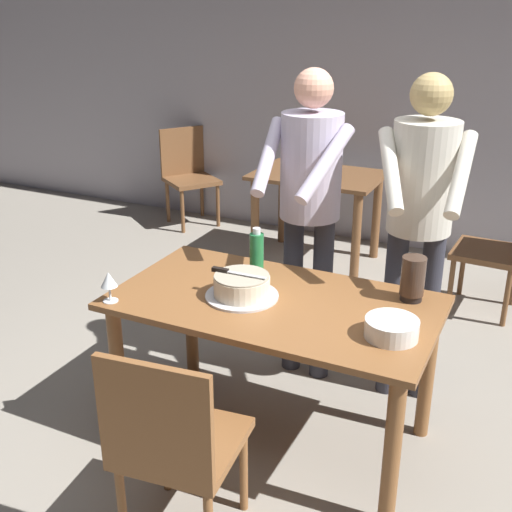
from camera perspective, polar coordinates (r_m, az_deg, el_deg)
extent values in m
plane|color=gray|center=(3.33, 1.51, -15.62)|extent=(14.00, 14.00, 0.00)
cube|color=#ADA8B2|center=(5.52, 14.89, 14.21)|extent=(10.00, 0.12, 2.70)
cube|color=brown|center=(2.94, 1.65, -4.19)|extent=(1.48, 0.82, 0.03)
cylinder|color=brown|center=(3.18, -12.19, -10.26)|extent=(0.07, 0.07, 0.72)
cylinder|color=brown|center=(2.69, 12.04, -16.91)|extent=(0.07, 0.07, 0.72)
cylinder|color=brown|center=(3.65, -5.83, -5.35)|extent=(0.07, 0.07, 0.72)
cylinder|color=brown|center=(3.24, 15.07, -9.92)|extent=(0.07, 0.07, 0.72)
cylinder|color=silver|center=(2.95, -1.27, -3.57)|extent=(0.34, 0.34, 0.01)
cylinder|color=beige|center=(2.93, -1.28, -2.68)|extent=(0.26, 0.26, 0.09)
cylinder|color=#A49984|center=(2.91, -1.29, -1.80)|extent=(0.25, 0.25, 0.01)
cube|color=silver|center=(2.90, -0.93, -1.68)|extent=(0.20, 0.02, 0.00)
cube|color=black|center=(2.95, -3.21, -1.26)|extent=(0.08, 0.03, 0.02)
cylinder|color=white|center=(2.67, 11.96, -7.00)|extent=(0.22, 0.22, 0.01)
cylinder|color=white|center=(2.67, 11.98, -6.82)|extent=(0.22, 0.22, 0.01)
cylinder|color=white|center=(2.67, 12.00, -6.63)|extent=(0.22, 0.22, 0.01)
cylinder|color=white|center=(2.66, 12.01, -6.44)|extent=(0.22, 0.22, 0.01)
cylinder|color=white|center=(2.66, 12.03, -6.25)|extent=(0.22, 0.22, 0.01)
cylinder|color=white|center=(2.65, 12.05, -6.06)|extent=(0.22, 0.22, 0.01)
cylinder|color=white|center=(2.65, 12.07, -5.87)|extent=(0.22, 0.22, 0.01)
cylinder|color=white|center=(2.64, 12.08, -5.67)|extent=(0.22, 0.22, 0.01)
cylinder|color=silver|center=(2.99, -12.85, -3.92)|extent=(0.07, 0.07, 0.00)
cylinder|color=silver|center=(2.97, -12.91, -3.28)|extent=(0.01, 0.01, 0.07)
cone|color=silver|center=(2.94, -13.03, -2.04)|extent=(0.08, 0.08, 0.07)
cylinder|color=#1E6B38|center=(3.14, 0.06, 0.10)|extent=(0.07, 0.07, 0.22)
cylinder|color=silver|center=(3.09, 0.06, 2.25)|extent=(0.04, 0.04, 0.03)
cylinder|color=black|center=(3.01, 13.67, -3.56)|extent=(0.10, 0.10, 0.03)
cylinder|color=#3F2D23|center=(2.96, 13.85, -1.73)|extent=(0.11, 0.11, 0.18)
cylinder|color=#2D2D38|center=(3.57, 5.88, -3.96)|extent=(0.11, 0.11, 0.95)
cylinder|color=#2D2D38|center=(3.64, 3.28, -3.36)|extent=(0.11, 0.11, 0.95)
cylinder|color=#B7ADC6|center=(3.35, 4.95, 7.99)|extent=(0.32, 0.32, 0.55)
sphere|color=#DD9C80|center=(3.27, 5.19, 14.71)|extent=(0.20, 0.20, 0.20)
cylinder|color=#B7ADC6|center=(3.11, 6.20, 8.22)|extent=(0.18, 0.42, 0.34)
cylinder|color=#B7ADC6|center=(3.24, 1.09, 8.91)|extent=(0.13, 0.42, 0.34)
cylinder|color=#2D2D38|center=(3.49, 15.01, -5.26)|extent=(0.11, 0.11, 0.95)
cylinder|color=#2D2D38|center=(3.49, 12.05, -5.03)|extent=(0.11, 0.11, 0.95)
cylinder|color=beige|center=(3.22, 14.71, 6.81)|extent=(0.32, 0.32, 0.55)
sphere|color=tan|center=(3.15, 15.41, 13.75)|extent=(0.20, 0.20, 0.20)
cylinder|color=beige|center=(3.04, 17.86, 6.99)|extent=(0.08, 0.42, 0.34)
cylinder|color=beige|center=(3.03, 11.95, 7.50)|extent=(0.24, 0.40, 0.34)
cube|color=brown|center=(2.60, -6.54, -16.23)|extent=(0.49, 0.49, 0.04)
cylinder|color=brown|center=(2.93, -8.09, -16.81)|extent=(0.04, 0.04, 0.41)
cylinder|color=brown|center=(2.81, -1.11, -18.53)|extent=(0.04, 0.04, 0.41)
cylinder|color=brown|center=(2.69, -11.86, -21.23)|extent=(0.04, 0.04, 0.41)
cube|color=brown|center=(2.30, -9.08, -14.34)|extent=(0.44, 0.08, 0.45)
cube|color=brown|center=(5.14, 5.56, 7.19)|extent=(1.00, 0.70, 0.03)
cylinder|color=brown|center=(5.17, -0.09, 3.08)|extent=(0.07, 0.07, 0.71)
cylinder|color=brown|center=(4.88, 8.93, 1.63)|extent=(0.07, 0.07, 0.71)
cylinder|color=brown|center=(5.64, 2.36, 4.71)|extent=(0.07, 0.07, 0.71)
cylinder|color=brown|center=(5.38, 10.70, 3.46)|extent=(0.07, 0.07, 0.71)
cube|color=brown|center=(4.61, 19.99, 0.32)|extent=(0.46, 0.46, 0.04)
cylinder|color=brown|center=(4.56, 16.99, -2.64)|extent=(0.04, 0.04, 0.41)
cylinder|color=brown|center=(4.89, 17.95, -1.06)|extent=(0.04, 0.04, 0.41)
cylinder|color=brown|center=(4.51, 21.48, -3.50)|extent=(0.04, 0.04, 0.41)
cube|color=brown|center=(6.11, -5.77, 6.70)|extent=(0.61, 0.61, 0.04)
cylinder|color=brown|center=(6.09, -3.42, 4.51)|extent=(0.04, 0.04, 0.41)
cylinder|color=brown|center=(5.94, -6.58, 3.97)|extent=(0.04, 0.04, 0.41)
cylinder|color=brown|center=(6.40, -4.86, 5.35)|extent=(0.04, 0.04, 0.41)
cylinder|color=brown|center=(6.27, -7.89, 4.86)|extent=(0.04, 0.04, 0.41)
cube|color=brown|center=(6.23, -6.63, 9.30)|extent=(0.28, 0.38, 0.45)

